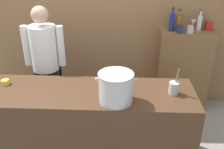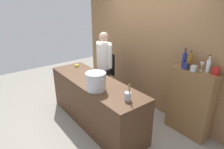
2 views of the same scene
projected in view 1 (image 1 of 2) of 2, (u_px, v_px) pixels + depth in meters
The scene contains 14 objects.
brick_back_panel at pixel (97, 7), 3.68m from camera, with size 4.40×0.10×3.00m, color olive.
prep_counter at pixel (87, 125), 2.89m from camera, with size 2.34×0.70×0.90m, color #472D1C.
bar_cabinet at pixel (182, 70), 3.83m from camera, with size 0.76×0.32×1.22m, color brown.
chef at pixel (45, 60), 3.29m from camera, with size 0.53×0.36×1.66m.
stockpot_large at pixel (116, 88), 2.45m from camera, with size 0.40×0.35×0.31m.
utensil_crock at pixel (174, 87), 2.62m from camera, with size 0.10×0.10×0.29m.
butter_jar at pixel (5, 82), 2.82m from camera, with size 0.09×0.09×0.05m, color yellow.
wine_bottle_amber at pixel (178, 22), 3.52m from camera, with size 0.07×0.07×0.30m.
wine_bottle_clear at pixel (200, 23), 3.55m from camera, with size 0.07×0.07×0.29m.
wine_bottle_cobalt at pixel (172, 22), 3.50m from camera, with size 0.07×0.07×0.33m.
wine_glass_short at pixel (193, 23), 3.53m from camera, with size 0.07×0.07×0.15m.
spice_tin_red at pixel (209, 26), 3.56m from camera, with size 0.08×0.08×0.12m, color red.
spice_tin_silver at pixel (190, 29), 3.45m from camera, with size 0.08×0.08×0.10m, color #B2B2B7.
spice_tin_navy at pixel (180, 29), 3.44m from camera, with size 0.08×0.08×0.11m, color navy.
Camera 1 is at (0.40, -2.32, 2.26)m, focal length 40.62 mm.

